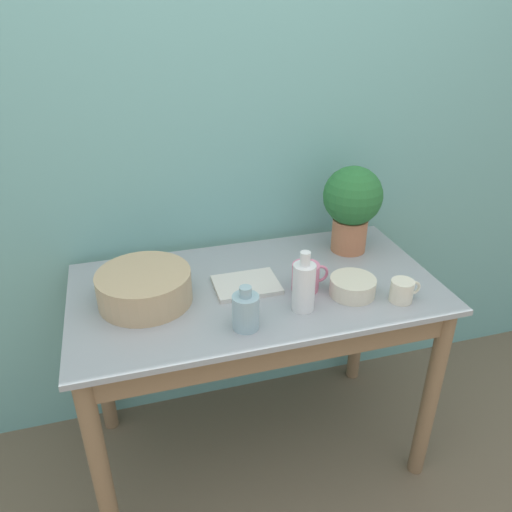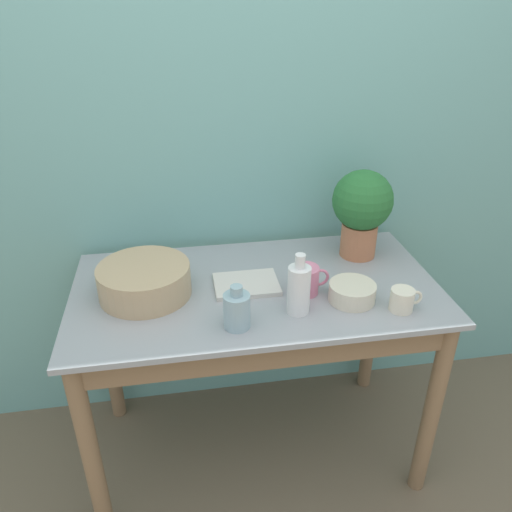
% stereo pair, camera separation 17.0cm
% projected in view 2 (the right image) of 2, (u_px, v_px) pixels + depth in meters
% --- Properties ---
extents(wall_back, '(6.00, 0.05, 2.40)m').
position_uv_depth(wall_back, '(239.00, 144.00, 1.91)').
color(wall_back, '#70ADA8').
rests_on(wall_back, ground_plane).
extents(counter_table, '(1.28, 0.68, 0.80)m').
position_uv_depth(counter_table, '(257.00, 327.00, 1.81)').
color(counter_table, '#846647').
rests_on(counter_table, ground_plane).
extents(potted_plant, '(0.23, 0.23, 0.34)m').
position_uv_depth(potted_plant, '(362.00, 207.00, 1.87)').
color(potted_plant, '#B7704C').
rests_on(potted_plant, counter_table).
extents(bowl_wash_large, '(0.31, 0.31, 0.11)m').
position_uv_depth(bowl_wash_large, '(144.00, 280.00, 1.68)').
color(bowl_wash_large, tan).
rests_on(bowl_wash_large, counter_table).
extents(bottle_tall, '(0.07, 0.07, 0.21)m').
position_uv_depth(bottle_tall, '(299.00, 289.00, 1.58)').
color(bottle_tall, white).
rests_on(bottle_tall, counter_table).
extents(bottle_short, '(0.08, 0.08, 0.15)m').
position_uv_depth(bottle_short, '(237.00, 310.00, 1.52)').
color(bottle_short, '#93B2BC').
rests_on(bottle_short, counter_table).
extents(mug_pink, '(0.13, 0.09, 0.10)m').
position_uv_depth(mug_pink, '(306.00, 280.00, 1.70)').
color(mug_pink, pink).
rests_on(mug_pink, counter_table).
extents(mug_cream, '(0.11, 0.08, 0.08)m').
position_uv_depth(mug_cream, '(403.00, 300.00, 1.61)').
color(mug_cream, beige).
rests_on(mug_cream, counter_table).
extents(bowl_small_cream, '(0.16, 0.16, 0.06)m').
position_uv_depth(bowl_small_cream, '(352.00, 292.00, 1.66)').
color(bowl_small_cream, beige).
rests_on(bowl_small_cream, counter_table).
extents(tray_board, '(0.22, 0.17, 0.02)m').
position_uv_depth(tray_board, '(246.00, 284.00, 1.75)').
color(tray_board, beige).
rests_on(tray_board, counter_table).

